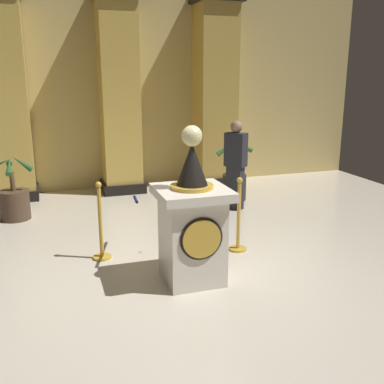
# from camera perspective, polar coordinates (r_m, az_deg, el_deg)

# --- Properties ---
(ground_plane) EXTENTS (11.09, 11.09, 0.00)m
(ground_plane) POSITION_cam_1_polar(r_m,az_deg,el_deg) (5.57, -1.27, -10.32)
(ground_plane) COLOR beige
(back_wall) EXTENTS (11.09, 0.16, 4.06)m
(back_wall) POSITION_cam_1_polar(r_m,az_deg,el_deg) (9.66, -9.65, 12.57)
(back_wall) COLOR tan
(back_wall) RESTS_ON ground_plane
(pedestal_clock) EXTENTS (0.81, 0.81, 1.82)m
(pedestal_clock) POSITION_cam_1_polar(r_m,az_deg,el_deg) (5.16, 0.02, -4.02)
(pedestal_clock) COLOR silver
(pedestal_clock) RESTS_ON ground_plane
(stanchion_near) EXTENTS (0.24, 0.24, 1.03)m
(stanchion_near) POSITION_cam_1_polar(r_m,az_deg,el_deg) (6.18, 5.90, -4.20)
(stanchion_near) COLOR gold
(stanchion_near) RESTS_ON ground_plane
(stanchion_far) EXTENTS (0.24, 0.24, 1.04)m
(stanchion_far) POSITION_cam_1_polar(r_m,az_deg,el_deg) (5.99, -11.46, -5.01)
(stanchion_far) COLOR gold
(stanchion_far) RESTS_ON ground_plane
(velvet_rope) EXTENTS (1.09, 1.06, 0.22)m
(velvet_rope) POSITION_cam_1_polar(r_m,az_deg,el_deg) (5.89, -2.68, -0.73)
(velvet_rope) COLOR #141947
(column_left) EXTENTS (0.76, 0.76, 3.90)m
(column_left) POSITION_cam_1_polar(r_m,az_deg,el_deg) (9.15, -22.07, 11.03)
(column_left) COLOR black
(column_left) RESTS_ON ground_plane
(column_right) EXTENTS (0.94, 0.94, 3.90)m
(column_right) POSITION_cam_1_polar(r_m,az_deg,el_deg) (9.77, 2.86, 12.22)
(column_right) COLOR black
(column_right) RESTS_ON ground_plane
(column_centre_rear) EXTENTS (0.88, 0.88, 3.90)m
(column_centre_rear) POSITION_cam_1_polar(r_m,az_deg,el_deg) (9.25, -9.22, 11.92)
(column_centre_rear) COLOR black
(column_centre_rear) RESTS_ON ground_plane
(potted_palm_left) EXTENTS (0.73, 0.72, 1.10)m
(potted_palm_left) POSITION_cam_1_polar(r_m,az_deg,el_deg) (8.03, -21.57, -0.97)
(potted_palm_left) COLOR #4C3828
(potted_palm_left) RESTS_ON ground_plane
(potted_palm_right) EXTENTS (0.78, 0.76, 1.17)m
(potted_palm_right) POSITION_cam_1_polar(r_m,az_deg,el_deg) (8.69, 5.38, 1.31)
(potted_palm_right) COLOR #2D2823
(potted_palm_right) RESTS_ON ground_plane
(bystander_guest) EXTENTS (0.40, 0.42, 1.58)m
(bystander_guest) POSITION_cam_1_polar(r_m,az_deg,el_deg) (7.97, 5.53, 3.63)
(bystander_guest) COLOR #26262D
(bystander_guest) RESTS_ON ground_plane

